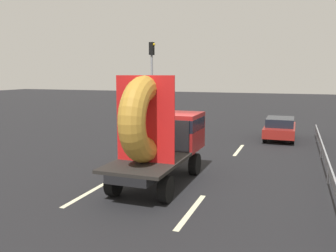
# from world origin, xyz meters

# --- Properties ---
(ground_plane) EXTENTS (120.00, 120.00, 0.00)m
(ground_plane) POSITION_xyz_m (0.00, 0.00, 0.00)
(ground_plane) COLOR black
(flatbed_truck) EXTENTS (2.02, 4.88, 3.67)m
(flatbed_truck) POSITION_xyz_m (-0.13, -0.15, 1.75)
(flatbed_truck) COLOR black
(flatbed_truck) RESTS_ON ground_plane
(distant_sedan) EXTENTS (1.64, 3.84, 1.25)m
(distant_sedan) POSITION_xyz_m (3.34, 9.74, 0.67)
(distant_sedan) COLOR black
(distant_sedan) RESTS_ON ground_plane
(traffic_light) EXTENTS (0.42, 0.36, 5.98)m
(traffic_light) POSITION_xyz_m (-5.86, 12.83, 3.89)
(traffic_light) COLOR gray
(traffic_light) RESTS_ON ground_plane
(guardrail) EXTENTS (0.10, 15.72, 0.71)m
(guardrail) POSITION_xyz_m (5.30, 3.68, 0.53)
(guardrail) COLOR gray
(guardrail) RESTS_ON ground_plane
(lane_dash_left_near) EXTENTS (0.16, 2.58, 0.01)m
(lane_dash_left_near) POSITION_xyz_m (-1.87, -2.02, 0.00)
(lane_dash_left_near) COLOR beige
(lane_dash_left_near) RESTS_ON ground_plane
(lane_dash_left_far) EXTENTS (0.16, 2.81, 0.01)m
(lane_dash_left_far) POSITION_xyz_m (-1.87, 5.91, 0.00)
(lane_dash_left_far) COLOR beige
(lane_dash_left_far) RESTS_ON ground_plane
(lane_dash_right_near) EXTENTS (0.16, 2.63, 0.01)m
(lane_dash_right_near) POSITION_xyz_m (1.60, -2.28, 0.00)
(lane_dash_right_near) COLOR beige
(lane_dash_right_near) RESTS_ON ground_plane
(lane_dash_right_far) EXTENTS (0.16, 2.66, 0.01)m
(lane_dash_right_far) POSITION_xyz_m (1.60, 6.01, 0.00)
(lane_dash_right_far) COLOR beige
(lane_dash_right_far) RESTS_ON ground_plane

